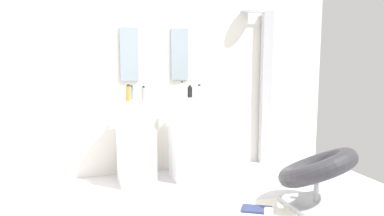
{
  "coord_description": "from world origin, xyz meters",
  "views": [
    {
      "loc": [
        -0.99,
        -3.04,
        1.48
      ],
      "look_at": [
        0.15,
        0.55,
        0.95
      ],
      "focal_mm": 35.53,
      "sensor_mm": 36.0,
      "label": 1
    }
  ],
  "objects": [
    {
      "name": "soap_bottle_grey",
      "position": [
        -0.22,
        1.16,
        1.04
      ],
      "size": [
        0.05,
        0.05,
        0.17
      ],
      "color": "#99999E",
      "rests_on": "pedestal_sink_left"
    },
    {
      "name": "pedestal_sink_left",
      "position": [
        -0.32,
        1.2,
        0.49
      ],
      "size": [
        0.41,
        0.41,
        1.07
      ],
      "color": "white",
      "rests_on": "ground_plane"
    },
    {
      "name": "magazine_navy",
      "position": [
        0.64,
        0.05,
        0.02
      ],
      "size": [
        0.33,
        0.29,
        0.02
      ],
      "primitive_type": "cube",
      "rotation": [
        0.0,
        0.0,
        -0.53
      ],
      "color": "navy",
      "rests_on": "area_rug"
    },
    {
      "name": "soap_bottle_amber",
      "position": [
        -0.4,
        1.15,
        1.05
      ],
      "size": [
        0.06,
        0.06,
        0.19
      ],
      "color": "#C68C38",
      "rests_on": "pedestal_sink_left"
    },
    {
      "name": "soap_bottle_blue",
      "position": [
        -0.34,
        1.33,
        1.04
      ],
      "size": [
        0.06,
        0.06,
        0.16
      ],
      "color": "#4C72B7",
      "rests_on": "pedestal_sink_left"
    },
    {
      "name": "soap_bottle_black",
      "position": [
        0.37,
        1.33,
        1.03
      ],
      "size": [
        0.06,
        0.06,
        0.15
      ],
      "color": "black",
      "rests_on": "pedestal_sink_right"
    },
    {
      "name": "coffee_mug",
      "position": [
        0.64,
        -0.17,
        0.06
      ],
      "size": [
        0.08,
        0.08,
        0.1
      ],
      "primitive_type": "cylinder",
      "color": "white",
      "rests_on": "area_rug"
    },
    {
      "name": "soap_bottle_white",
      "position": [
        0.43,
        1.15,
        1.05
      ],
      "size": [
        0.06,
        0.06,
        0.17
      ],
      "color": "white",
      "rests_on": "pedestal_sink_right"
    },
    {
      "name": "lounge_chair",
      "position": [
        1.24,
        -0.03,
        0.35
      ],
      "size": [
        1.1,
        1.1,
        0.65
      ],
      "color": "#B7BABF",
      "rests_on": "ground_plane"
    },
    {
      "name": "shower_column",
      "position": [
        1.5,
        1.53,
        1.08
      ],
      "size": [
        0.49,
        0.24,
        2.05
      ],
      "color": "#B7BABF",
      "rests_on": "ground_plane"
    },
    {
      "name": "vanity_mirror_right",
      "position": [
        0.32,
        1.58,
        1.49
      ],
      "size": [
        0.22,
        0.03,
        0.64
      ],
      "primitive_type": "cube",
      "color": "#8C9EA8"
    },
    {
      "name": "rear_partition",
      "position": [
        0.0,
        1.65,
        1.3
      ],
      "size": [
        4.8,
        0.1,
        2.6
      ],
      "primitive_type": "cube",
      "color": "silver",
      "rests_on": "ground_plane"
    },
    {
      "name": "pedestal_sink_right",
      "position": [
        0.32,
        1.2,
        0.49
      ],
      "size": [
        0.41,
        0.41,
        1.07
      ],
      "color": "white",
      "rests_on": "ground_plane"
    },
    {
      "name": "soap_bottle_clear",
      "position": [
        0.28,
        1.34,
        1.06
      ],
      "size": [
        0.05,
        0.05,
        0.2
      ],
      "color": "silver",
      "rests_on": "pedestal_sink_right"
    },
    {
      "name": "vanity_mirror_left",
      "position": [
        -0.32,
        1.58,
        1.49
      ],
      "size": [
        0.22,
        0.03,
        0.64
      ],
      "primitive_type": "cube",
      "color": "#8C9EA8"
    }
  ]
}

